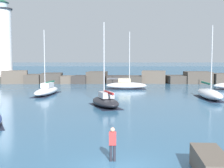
{
  "coord_description": "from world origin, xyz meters",
  "views": [
    {
      "loc": [
        -0.14,
        -14.34,
        5.3
      ],
      "look_at": [
        -0.73,
        23.96,
        1.99
      ],
      "focal_mm": 50.0,
      "sensor_mm": 36.0,
      "label": 1
    }
  ],
  "objects": [
    {
      "name": "sailboat_moored_0",
      "position": [
        -10.09,
        29.4,
        0.61
      ],
      "size": [
        2.92,
        8.56,
        9.03
      ],
      "color": "white",
      "rests_on": "ground"
    },
    {
      "name": "sailboat_moored_3",
      "position": [
        -1.36,
        18.79,
        0.6
      ],
      "size": [
        4.16,
        6.29,
        9.02
      ],
      "color": "black",
      "rests_on": "ground"
    },
    {
      "name": "lighthouse",
      "position": [
        -24.1,
        50.63,
        7.74
      ],
      "size": [
        5.39,
        5.39,
        17.39
      ],
      "color": "gray",
      "rests_on": "ground"
    },
    {
      "name": "sailboat_moored_2",
      "position": [
        11.66,
        25.31,
        0.65
      ],
      "size": [
        2.23,
        8.03,
        9.2
      ],
      "color": "white",
      "rests_on": "ground"
    },
    {
      "name": "open_sea_beyond",
      "position": [
        0.0,
        109.33,
        0.0
      ],
      "size": [
        400.0,
        116.0,
        0.01
      ],
      "color": "#235175",
      "rests_on": "ground"
    },
    {
      "name": "breakwater_jetty",
      "position": [
        1.7,
        49.23,
        1.02
      ],
      "size": [
        58.36,
        6.57,
        2.56
      ],
      "color": "#423D38",
      "rests_on": "ground"
    },
    {
      "name": "sailboat_moored_6",
      "position": [
        1.41,
        37.25,
        0.67
      ],
      "size": [
        6.74,
        2.32,
        9.48
      ],
      "color": "silver",
      "rests_on": "ground"
    },
    {
      "name": "person_on_rocks",
      "position": [
        -0.35,
        1.16,
        0.99
      ],
      "size": [
        0.36,
        0.23,
        1.75
      ],
      "color": "#282833",
      "rests_on": "ground"
    }
  ]
}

